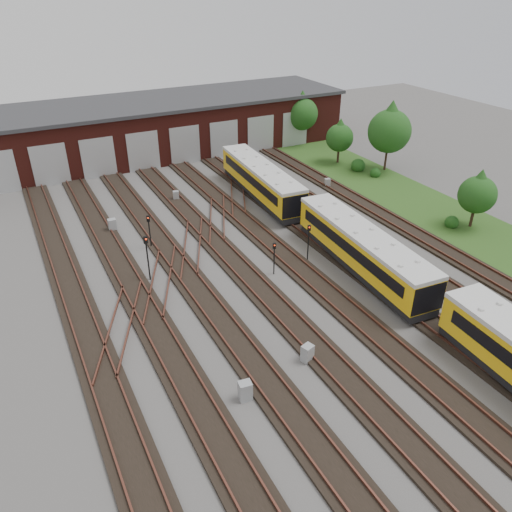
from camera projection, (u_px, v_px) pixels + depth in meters
name	position (u px, v px, depth m)	size (l,w,h in m)	color
ground	(331.00, 327.00, 31.95)	(120.00, 120.00, 0.00)	#474542
track_network	(323.00, 322.00, 32.29)	(30.40, 70.00, 0.33)	black
maintenance_shed	(144.00, 128.00, 61.14)	(51.00, 12.50, 6.35)	#511A14
grass_verge	(435.00, 212.00, 47.28)	(8.00, 55.00, 0.05)	#284C19
metro_train	(362.00, 249.00, 37.09)	(3.68, 46.82, 3.03)	black
signal_mast_0	(149.00, 227.00, 40.29)	(0.29, 0.27, 2.89)	black
signal_mast_1	(147.00, 253.00, 35.82)	(0.29, 0.27, 3.56)	black
signal_mast_2	(274.00, 254.00, 36.76)	(0.26, 0.24, 2.63)	black
signal_mast_3	(309.00, 238.00, 38.43)	(0.27, 0.26, 3.07)	black
relay_cabinet_0	(245.00, 391.00, 26.32)	(0.68, 0.57, 1.14)	#949698
relay_cabinet_1	(112.00, 225.00, 43.56)	(0.68, 0.57, 1.13)	#949698
relay_cabinet_2	(307.00, 353.00, 28.96)	(0.65, 0.54, 1.08)	#949698
relay_cabinet_3	(176.00, 196.00, 49.55)	(0.56, 0.47, 0.94)	#949698
relay_cabinet_4	(327.00, 183.00, 52.55)	(0.56, 0.47, 0.94)	#949698
tree_0	(302.00, 110.00, 64.01)	(4.14, 4.14, 6.85)	#321F16
tree_1	(340.00, 135.00, 57.86)	(3.19, 3.19, 5.29)	#321F16
tree_2	(390.00, 126.00, 54.83)	(4.76, 4.76, 7.89)	#321F16
tree_3	(478.00, 190.00, 42.88)	(3.26, 3.26, 5.39)	#321F16
bush_0	(452.00, 221.00, 44.25)	(1.23, 1.23, 1.23)	#134112
bush_1	(358.00, 164.00, 56.78)	(1.60, 1.60, 1.60)	#134112
bush_2	(375.00, 172.00, 55.20)	(1.17, 1.17, 1.17)	#134112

